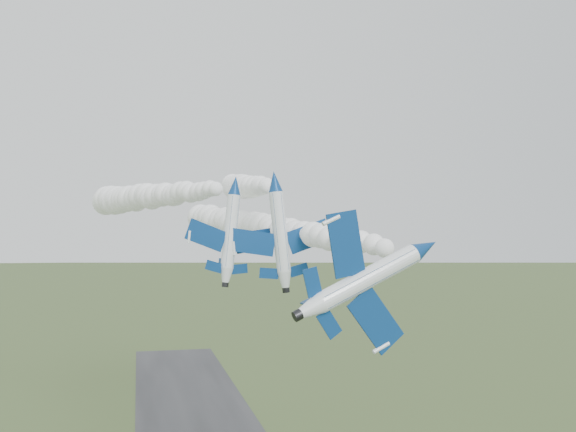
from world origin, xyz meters
name	(u,v)px	position (x,y,z in m)	size (l,w,h in m)	color
jet_lead	(426,247)	(11.65, -4.38, 35.56)	(5.25, 14.31, 10.86)	white
smoke_trail_jet_lead	(261,227)	(5.23, 35.57, 37.96)	(5.03, 73.27, 5.03)	white
jet_pair_left	(235,185)	(-0.71, 20.51, 42.59)	(10.98, 12.83, 3.27)	white
smoke_trail_jet_pair_left	(148,197)	(-10.32, 51.12, 43.08)	(5.28, 57.85, 5.28)	white
jet_pair_right	(275,181)	(3.80, 19.53, 43.10)	(11.98, 14.41, 3.61)	white
smoke_trail_jet_pair_right	(246,186)	(5.80, 52.21, 45.12)	(4.76, 57.47, 4.76)	white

